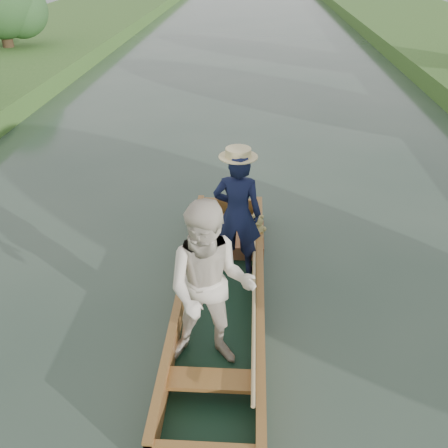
{
  "coord_description": "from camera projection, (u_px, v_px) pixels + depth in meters",
  "views": [
    {
      "loc": [
        0.34,
        -5.35,
        4.33
      ],
      "look_at": [
        0.0,
        0.6,
        0.95
      ],
      "focal_mm": 40.0,
      "sensor_mm": 36.0,
      "label": 1
    }
  ],
  "objects": [
    {
      "name": "trees_far",
      "position": [
        319.0,
        21.0,
        13.31
      ],
      "size": [
        22.7,
        13.64,
        4.62
      ],
      "color": "#47331E",
      "rests_on": "ground"
    },
    {
      "name": "punt",
      "position": [
        221.0,
        271.0,
        6.16
      ],
      "size": [
        1.18,
        5.0,
        2.12
      ],
      "color": "black",
      "rests_on": "ground"
    },
    {
      "name": "ground",
      "position": [
        221.0,
        306.0,
        6.8
      ],
      "size": [
        120.0,
        120.0,
        0.0
      ],
      "primitive_type": "plane",
      "color": "#283D30",
      "rests_on": "ground"
    }
  ]
}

